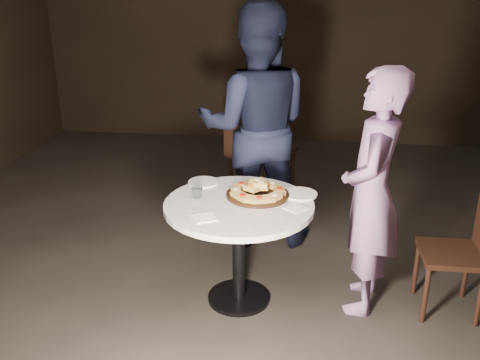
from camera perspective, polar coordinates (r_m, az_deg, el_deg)
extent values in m
plane|color=black|center=(3.69, 1.47, -11.58)|extent=(7.00, 7.00, 0.00)
cylinder|color=black|center=(3.58, -0.11, -12.39)|extent=(0.53, 0.53, 0.03)
cylinder|color=black|center=(3.41, -0.12, -7.76)|extent=(0.11, 0.11, 0.63)
cylinder|color=silver|center=(3.26, -0.12, -2.74)|extent=(1.20, 1.20, 0.04)
cylinder|color=black|center=(3.35, 1.89, -1.58)|extent=(0.43, 0.43, 0.02)
cube|color=#B18C44|center=(3.35, 4.22, -1.17)|extent=(0.09, 0.10, 0.04)
cylinder|color=#AE200D|center=(3.35, 4.23, -0.89)|extent=(0.05, 0.05, 0.01)
cube|color=#B18C44|center=(3.40, 3.96, -0.84)|extent=(0.10, 0.11, 0.04)
cube|color=#B18C44|center=(3.44, 3.40, -0.57)|extent=(0.11, 0.10, 0.04)
cylinder|color=beige|center=(3.43, 3.41, -0.29)|extent=(0.05, 0.05, 0.01)
cube|color=#B18C44|center=(3.46, 2.63, -0.39)|extent=(0.10, 0.09, 0.04)
cube|color=#B18C44|center=(3.47, 1.76, -0.34)|extent=(0.09, 0.07, 0.04)
cylinder|color=#AE200D|center=(3.46, 1.76, -0.07)|extent=(0.04, 0.04, 0.01)
cube|color=#B18C44|center=(3.46, 0.90, -0.41)|extent=(0.11, 0.10, 0.04)
cube|color=#B18C44|center=(3.43, 0.19, -0.60)|extent=(0.11, 0.11, 0.04)
cylinder|color=#AE200D|center=(3.42, 0.19, -0.33)|extent=(0.05, 0.05, 0.01)
cube|color=#B18C44|center=(3.39, -0.29, -0.89)|extent=(0.07, 0.09, 0.04)
cube|color=#B18C44|center=(3.34, -0.44, -1.23)|extent=(0.08, 0.10, 0.04)
cylinder|color=beige|center=(3.33, -0.44, -0.95)|extent=(0.05, 0.05, 0.01)
cube|color=#B18C44|center=(3.29, -0.24, -1.58)|extent=(0.10, 0.11, 0.04)
cube|color=#B18C44|center=(3.25, 0.30, -1.88)|extent=(0.11, 0.11, 0.04)
cylinder|color=#AE200D|center=(3.24, 0.30, -1.59)|extent=(0.05, 0.05, 0.01)
cube|color=#B18C44|center=(3.22, 1.11, -2.07)|extent=(0.10, 0.08, 0.04)
cube|color=#B18C44|center=(3.22, 2.04, -2.13)|extent=(0.10, 0.08, 0.04)
cylinder|color=#AE200D|center=(3.21, 2.05, -1.85)|extent=(0.05, 0.05, 0.01)
cube|color=#B18C44|center=(3.23, 2.96, -2.05)|extent=(0.10, 0.09, 0.04)
cube|color=#B18C44|center=(3.26, 3.69, -1.83)|extent=(0.10, 0.11, 0.04)
cylinder|color=beige|center=(3.25, 3.70, -1.55)|extent=(0.05, 0.05, 0.01)
cube|color=#B18C44|center=(3.31, 4.13, -1.52)|extent=(0.09, 0.10, 0.04)
cube|color=#B18C44|center=(3.35, 2.57, -0.66)|extent=(0.07, 0.09, 0.03)
cylinder|color=#2D6B1E|center=(3.34, 2.58, -0.39)|extent=(0.04, 0.04, 0.01)
cube|color=#B18C44|center=(3.37, 1.57, -0.53)|extent=(0.09, 0.08, 0.03)
cylinder|color=beige|center=(3.36, 1.57, -0.25)|extent=(0.05, 0.05, 0.01)
cube|color=#B18C44|center=(3.31, 1.22, -0.90)|extent=(0.10, 0.10, 0.04)
cylinder|color=orange|center=(3.31, 1.22, -0.62)|extent=(0.05, 0.05, 0.01)
cube|color=#B18C44|center=(3.30, 2.26, -0.47)|extent=(0.09, 0.07, 0.04)
cylinder|color=beige|center=(3.30, 2.27, -0.19)|extent=(0.04, 0.04, 0.01)
cube|color=#B18C44|center=(3.34, 1.92, -0.21)|extent=(0.10, 0.10, 0.04)
cylinder|color=beige|center=(3.33, 1.92, 0.07)|extent=(0.05, 0.05, 0.01)
cylinder|color=white|center=(3.57, -3.92, -0.23)|extent=(0.25, 0.25, 0.01)
cylinder|color=white|center=(3.39, 6.42, -1.49)|extent=(0.28, 0.28, 0.01)
imported|color=silver|center=(3.33, -4.60, -1.35)|extent=(0.09, 0.09, 0.07)
cube|color=white|center=(3.06, -3.79, -4.02)|extent=(0.17, 0.17, 0.01)
cube|color=white|center=(3.20, 5.96, -3.00)|extent=(0.16, 0.16, 0.01)
cube|color=black|center=(4.74, 2.41, 3.03)|extent=(0.62, 0.62, 0.05)
cube|color=black|center=(4.46, 1.06, 5.33)|extent=(0.47, 0.22, 0.52)
cylinder|color=black|center=(4.92, 5.60, 0.46)|extent=(0.05, 0.05, 0.52)
cylinder|color=black|center=(5.09, 1.35, 1.27)|extent=(0.05, 0.05, 0.52)
cylinder|color=black|center=(4.57, 3.51, -1.15)|extent=(0.05, 0.05, 0.52)
cylinder|color=black|center=(4.75, -0.98, -0.22)|extent=(0.05, 0.05, 0.52)
cube|color=black|center=(3.54, 21.60, -7.36)|extent=(0.37, 0.37, 0.03)
cylinder|color=black|center=(3.73, 18.28, -8.83)|extent=(0.03, 0.03, 0.39)
cylinder|color=black|center=(3.47, 19.20, -11.42)|extent=(0.03, 0.03, 0.39)
cylinder|color=black|center=(3.81, 22.97, -8.86)|extent=(0.03, 0.03, 0.39)
cylinder|color=black|center=(3.55, 24.25, -11.38)|extent=(0.03, 0.03, 0.39)
imported|color=black|center=(4.05, 1.65, 5.67)|extent=(0.94, 0.76, 1.82)
imported|color=slate|center=(3.29, 13.86, -1.45)|extent=(0.45, 0.61, 1.53)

